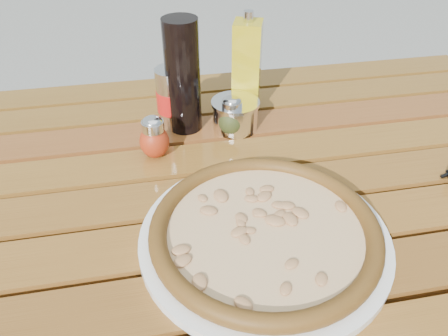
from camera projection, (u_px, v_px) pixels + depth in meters
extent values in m
cube|color=#3C240D|center=(401.00, 185.00, 1.37)|extent=(0.06, 0.06, 0.70)
cube|color=#3C250D|center=(226.00, 212.00, 0.76)|extent=(1.36, 0.86, 0.04)
cube|color=#502C0E|center=(256.00, 294.00, 0.58)|extent=(1.40, 0.09, 0.03)
cube|color=#5A3210|center=(239.00, 239.00, 0.66)|extent=(1.40, 0.09, 0.03)
cube|color=#56300F|center=(226.00, 196.00, 0.74)|extent=(1.40, 0.09, 0.03)
cube|color=#59330F|center=(216.00, 162.00, 0.82)|extent=(1.40, 0.09, 0.03)
cube|color=#55290F|center=(207.00, 133.00, 0.90)|extent=(1.40, 0.09, 0.03)
cube|color=#51300E|center=(200.00, 109.00, 0.98)|extent=(1.40, 0.09, 0.03)
cube|color=#50300E|center=(194.00, 89.00, 1.06)|extent=(1.40, 0.09, 0.03)
cylinder|color=white|center=(264.00, 238.00, 0.63)|extent=(0.41, 0.41, 0.01)
cylinder|color=#FEE7B6|center=(265.00, 232.00, 0.62)|extent=(0.39, 0.39, 0.01)
torus|color=black|center=(265.00, 229.00, 0.62)|extent=(0.42, 0.42, 0.03)
ellipsoid|color=#B63314|center=(154.00, 142.00, 0.79)|extent=(0.06, 0.06, 0.06)
cylinder|color=silver|center=(153.00, 126.00, 0.77)|extent=(0.04, 0.04, 0.02)
ellipsoid|color=silver|center=(152.00, 122.00, 0.76)|extent=(0.04, 0.04, 0.02)
ellipsoid|color=#3B441B|center=(232.00, 120.00, 0.85)|extent=(0.07, 0.07, 0.06)
cylinder|color=silver|center=(232.00, 105.00, 0.83)|extent=(0.05, 0.05, 0.02)
ellipsoid|color=silver|center=(232.00, 101.00, 0.83)|extent=(0.05, 0.05, 0.02)
cylinder|color=black|center=(183.00, 77.00, 0.82)|extent=(0.08, 0.08, 0.22)
cylinder|color=silver|center=(173.00, 98.00, 0.86)|extent=(0.08, 0.08, 0.12)
cylinder|color=#B51612|center=(174.00, 100.00, 0.86)|extent=(0.08, 0.08, 0.04)
cube|color=#B49F13|center=(247.00, 68.00, 0.89)|extent=(0.07, 0.07, 0.19)
cylinder|color=silver|center=(248.00, 16.00, 0.83)|extent=(0.03, 0.03, 0.02)
cylinder|color=silver|center=(235.00, 116.00, 0.87)|extent=(0.11, 0.11, 0.05)
cylinder|color=white|center=(235.00, 103.00, 0.85)|extent=(0.12, 0.12, 0.01)
sphere|color=silver|center=(236.00, 99.00, 0.85)|extent=(0.02, 0.02, 0.01)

